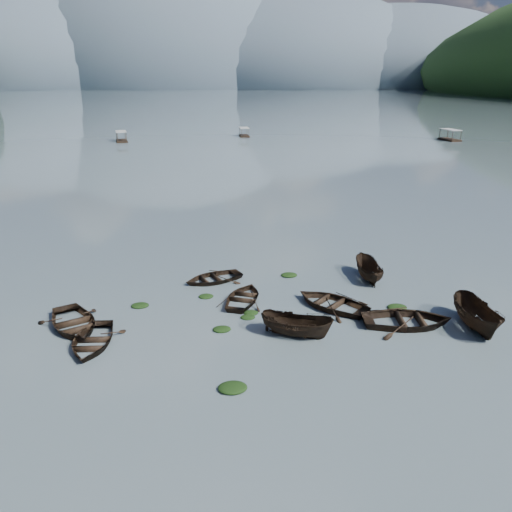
{
  "coord_description": "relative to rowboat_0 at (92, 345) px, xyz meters",
  "views": [
    {
      "loc": [
        -3.13,
        -19.79,
        13.35
      ],
      "look_at": [
        0.0,
        12.0,
        2.0
      ],
      "focal_mm": 35.0,
      "sensor_mm": 36.0,
      "label": 1
    }
  ],
  "objects": [
    {
      "name": "haze_mtn_c",
      "position": [
        149.52,
        895.61,
        0.0
      ],
      "size": [
        520.0,
        520.0,
        260.0
      ],
      "primitive_type": "ellipsoid",
      "color": "#475666",
      "rests_on": "ground"
    },
    {
      "name": "weed_clump_5",
      "position": [
        1.96,
        4.59,
        0.0
      ],
      "size": [
        1.11,
        0.89,
        0.23
      ],
      "primitive_type": "ellipsoid",
      "color": "black",
      "rests_on": "ground"
    },
    {
      "name": "rowboat_4",
      "position": [
        17.54,
        0.52,
        0.0
      ],
      "size": [
        5.46,
        4.14,
        1.06
      ],
      "primitive_type": "imported",
      "rotation": [
        0.0,
        0.0,
        1.47
      ],
      "color": "black",
      "rests_on": "ground"
    },
    {
      "name": "weed_clump_7",
      "position": [
        12.02,
        8.72,
        0.0
      ],
      "size": [
        1.18,
        0.94,
        0.26
      ],
      "primitive_type": "ellipsoid",
      "color": "black",
      "rests_on": "ground"
    },
    {
      "name": "rowboat_0",
      "position": [
        0.0,
        0.0,
        0.0
      ],
      "size": [
        3.32,
        4.49,
        0.9
      ],
      "primitive_type": "imported",
      "rotation": [
        0.0,
        0.0,
        -0.05
      ],
      "color": "black",
      "rests_on": "ground"
    },
    {
      "name": "weed_clump_2",
      "position": [
        7.23,
        -4.78,
        0.0
      ],
      "size": [
        1.36,
        1.09,
        0.29
      ],
      "primitive_type": "ellipsoid",
      "color": "black",
      "rests_on": "ground"
    },
    {
      "name": "weed_clump_6",
      "position": [
        6.06,
        5.62,
        0.0
      ],
      "size": [
        0.98,
        0.81,
        0.2
      ],
      "primitive_type": "ellipsoid",
      "color": "black",
      "rests_on": "ground"
    },
    {
      "name": "pontoon_centre",
      "position": [
        15.8,
        101.26,
        0.0
      ],
      "size": [
        2.38,
        5.4,
        2.05
      ],
      "primitive_type": null,
      "rotation": [
        0.0,
        0.0,
        0.03
      ],
      "color": "black",
      "rests_on": "ground"
    },
    {
      "name": "weed_clump_0",
      "position": [
        6.93,
        0.97,
        0.0
      ],
      "size": [
        1.03,
        0.84,
        0.23
      ],
      "primitive_type": "ellipsoid",
      "color": "black",
      "rests_on": "ground"
    },
    {
      "name": "rowboat_7",
      "position": [
        6.58,
        8.3,
        0.0
      ],
      "size": [
        4.96,
        4.35,
        0.86
      ],
      "primitive_type": "imported",
      "rotation": [
        0.0,
        0.0,
        5.12
      ],
      "color": "black",
      "rests_on": "ground"
    },
    {
      "name": "rowboat_3",
      "position": [
        13.83,
        3.37,
        0.0
      ],
      "size": [
        5.78,
        5.8,
        0.99
      ],
      "primitive_type": "imported",
      "rotation": [
        0.0,
        0.0,
        3.92
      ],
      "color": "black",
      "rests_on": "ground"
    },
    {
      "name": "rowboat_5",
      "position": [
        21.3,
        -0.2,
        0.0
      ],
      "size": [
        2.09,
        4.78,
        1.8
      ],
      "primitive_type": "imported",
      "rotation": [
        0.0,
        0.0,
        -0.07
      ],
      "color": "black",
      "rests_on": "ground"
    },
    {
      "name": "weed_clump_3",
      "position": [
        8.75,
        2.93,
        0.0
      ],
      "size": [
        0.88,
        0.74,
        0.2
      ],
      "primitive_type": "ellipsoid",
      "color": "black",
      "rests_on": "ground"
    },
    {
      "name": "rowboat_6",
      "position": [
        -1.45,
        2.11,
        0.0
      ],
      "size": [
        5.25,
        5.86,
        1.0
      ],
      "primitive_type": "imported",
      "rotation": [
        0.0,
        0.0,
        0.46
      ],
      "color": "black",
      "rests_on": "ground"
    },
    {
      "name": "weed_clump_4",
      "position": [
        17.81,
        2.77,
        0.0
      ],
      "size": [
        1.23,
        0.97,
        0.25
      ],
      "primitive_type": "ellipsoid",
      "color": "black",
      "rests_on": "ground"
    },
    {
      "name": "ground_plane",
      "position": [
        9.52,
        -4.39,
        0.0
      ],
      "size": [
        2400.0,
        2400.0,
        0.0
      ],
      "primitive_type": "plane",
      "color": "slate"
    },
    {
      "name": "pontoon_right",
      "position": [
        62.36,
        88.25,
        0.0
      ],
      "size": [
        3.15,
        6.42,
        2.38
      ],
      "primitive_type": null,
      "rotation": [
        0.0,
        0.0,
        0.09
      ],
      "color": "black",
      "rests_on": "ground"
    },
    {
      "name": "rowboat_2",
      "position": [
        10.98,
        -0.1,
        0.0
      ],
      "size": [
        4.35,
        3.1,
        1.58
      ],
      "primitive_type": "imported",
      "rotation": [
        0.0,
        0.0,
        1.14
      ],
      "color": "black",
      "rests_on": "ground"
    },
    {
      "name": "haze_mtn_a",
      "position": [
        -250.48,
        895.61,
        0.0
      ],
      "size": [
        520.0,
        520.0,
        280.0
      ],
      "primitive_type": "ellipsoid",
      "color": "#475666",
      "rests_on": "ground"
    },
    {
      "name": "weed_clump_1",
      "position": [
        8.51,
        2.35,
        0.0
      ],
      "size": [
        0.88,
        0.71,
        0.19
      ],
      "primitive_type": "ellipsoid",
      "color": "black",
      "rests_on": "ground"
    },
    {
      "name": "rowboat_8",
      "position": [
        17.49,
        7.66,
        0.0
      ],
      "size": [
        1.62,
        4.03,
        1.54
      ],
      "primitive_type": "imported",
      "rotation": [
        0.0,
        0.0,
        3.11
      ],
      "color": "black",
      "rests_on": "ground"
    },
    {
      "name": "haze_mtn_b",
      "position": [
        -50.48,
        895.61,
        0.0
      ],
      "size": [
        520.0,
        520.0,
        340.0
      ],
      "primitive_type": "ellipsoid",
      "color": "#475666",
      "rests_on": "ground"
    },
    {
      "name": "pontoon_left",
      "position": [
        -12.62,
        93.3,
        0.0
      ],
      "size": [
        3.47,
        6.07,
        2.19
      ],
      "primitive_type": null,
      "rotation": [
        0.0,
        0.0,
        0.2
      ],
      "color": "black",
      "rests_on": "ground"
    },
    {
      "name": "haze_mtn_d",
      "position": [
        329.52,
        895.61,
        0.0
      ],
      "size": [
        520.0,
        520.0,
        220.0
      ],
      "primitive_type": "ellipsoid",
      "color": "#475666",
      "rests_on": "ground"
    },
    {
      "name": "rowboat_1",
      "position": [
        8.46,
        4.8,
        0.0
      ],
      "size": [
        4.17,
        4.86,
        0.85
      ],
      "primitive_type": "imported",
      "rotation": [
        0.0,
        0.0,
        2.78
      ],
      "color": "black",
      "rests_on": "ground"
    }
  ]
}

